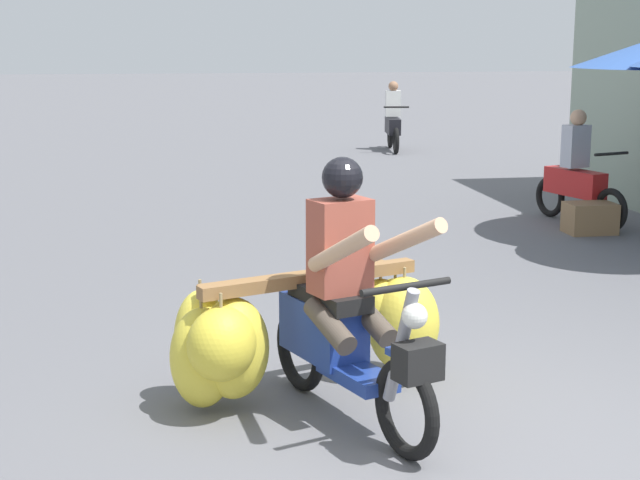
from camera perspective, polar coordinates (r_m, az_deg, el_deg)
name	(u,v)px	position (r m, az deg, el deg)	size (l,w,h in m)	color
ground_plane	(492,462)	(5.43, 10.12, -12.79)	(120.00, 120.00, 0.00)	slate
motorbike_main_loaded	(308,328)	(5.97, -0.71, -5.20)	(1.81, 1.79, 1.58)	black
motorbike_distant_ahead_left	(577,177)	(12.30, 14.93, 3.60)	(0.66, 1.57, 1.40)	black
motorbike_distant_ahead_right	(393,123)	(19.80, 4.34, 6.94)	(0.51, 1.62, 1.40)	black
produce_crate	(590,218)	(11.74, 15.67, 1.26)	(0.56, 0.40, 0.36)	olive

